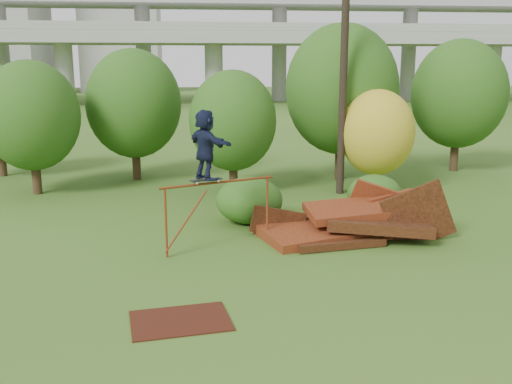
{
  "coord_description": "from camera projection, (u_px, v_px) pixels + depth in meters",
  "views": [
    {
      "loc": [
        -2.27,
        -12.12,
        4.75
      ],
      "look_at": [
        -0.8,
        2.0,
        1.6
      ],
      "focal_mm": 40.0,
      "sensor_mm": 36.0,
      "label": 1
    }
  ],
  "objects": [
    {
      "name": "skateboard",
      "position": [
        206.0,
        180.0,
        14.59
      ],
      "size": [
        0.85,
        0.53,
        0.09
      ],
      "rotation": [
        0.0,
        0.0,
        0.4
      ],
      "color": "black",
      "rests_on": "grind_rail"
    },
    {
      "name": "building_right",
      "position": [
        121.0,
        15.0,
        107.42
      ],
      "size": [
        14.0,
        14.0,
        28.0
      ],
      "primitive_type": "cube",
      "color": "#9E9E99",
      "rests_on": "ground"
    },
    {
      "name": "skater",
      "position": [
        205.0,
        145.0,
        14.4
      ],
      "size": [
        1.33,
        1.68,
        1.78
      ],
      "primitive_type": "imported",
      "rotation": [
        0.0,
        0.0,
        2.14
      ],
      "color": "#151A36",
      "rests_on": "skateboard"
    },
    {
      "name": "tree_4",
      "position": [
        377.0,
        133.0,
        21.56
      ],
      "size": [
        2.83,
        2.83,
        3.91
      ],
      "color": "black",
      "rests_on": "ground"
    },
    {
      "name": "tree_0",
      "position": [
        31.0,
        116.0,
        20.99
      ],
      "size": [
        3.53,
        3.53,
        4.98
      ],
      "color": "black",
      "rests_on": "ground"
    },
    {
      "name": "tree_1",
      "position": [
        134.0,
        104.0,
        23.69
      ],
      "size": [
        3.93,
        3.93,
        5.47
      ],
      "color": "black",
      "rests_on": "ground"
    },
    {
      "name": "shrub_left",
      "position": [
        249.0,
        200.0,
        17.48
      ],
      "size": [
        2.06,
        1.9,
        1.43
      ],
      "primitive_type": "ellipsoid",
      "color": "#224412",
      "rests_on": "ground"
    },
    {
      "name": "scrap_pile",
      "position": [
        349.0,
        224.0,
        16.14
      ],
      "size": [
        5.75,
        2.97,
        2.14
      ],
      "color": "#3F190B",
      "rests_on": "ground"
    },
    {
      "name": "tree_3",
      "position": [
        342.0,
        90.0,
        23.5
      ],
      "size": [
        4.67,
        4.67,
        6.48
      ],
      "color": "black",
      "rests_on": "ground"
    },
    {
      "name": "flat_plate",
      "position": [
        180.0,
        321.0,
        10.83
      ],
      "size": [
        2.04,
        1.59,
        0.03
      ],
      "primitive_type": "cube",
      "rotation": [
        0.0,
        0.0,
        0.15
      ],
      "color": "#38160C",
      "rests_on": "ground"
    },
    {
      "name": "ground",
      "position": [
        300.0,
        278.0,
        13.03
      ],
      "size": [
        240.0,
        240.0,
        0.0
      ],
      "primitive_type": "plane",
      "color": "#2D5116",
      "rests_on": "ground"
    },
    {
      "name": "shrub_right",
      "position": [
        374.0,
        194.0,
        18.75
      ],
      "size": [
        1.79,
        1.64,
        1.27
      ],
      "primitive_type": "ellipsoid",
      "color": "#224412",
      "rests_on": "ground"
    },
    {
      "name": "utility_pole",
      "position": [
        344.0,
        51.0,
        20.57
      ],
      "size": [
        1.4,
        0.28,
        10.41
      ],
      "color": "black",
      "rests_on": "ground"
    },
    {
      "name": "tree_2",
      "position": [
        233.0,
        121.0,
        21.33
      ],
      "size": [
        3.28,
        3.28,
        4.63
      ],
      "color": "black",
      "rests_on": "ground"
    },
    {
      "name": "freeway_overpass",
      "position": [
        212.0,
        21.0,
        71.88
      ],
      "size": [
        160.0,
        15.0,
        13.7
      ],
      "color": "gray",
      "rests_on": "ground"
    },
    {
      "name": "tree_5",
      "position": [
        459.0,
        94.0,
        25.63
      ],
      "size": [
        4.23,
        4.23,
        5.94
      ],
      "color": "black",
      "rests_on": "ground"
    },
    {
      "name": "grind_rail",
      "position": [
        219.0,
        199.0,
        14.87
      ],
      "size": [
        3.0,
        1.33,
        1.83
      ],
      "color": "maroon",
      "rests_on": "ground"
    }
  ]
}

